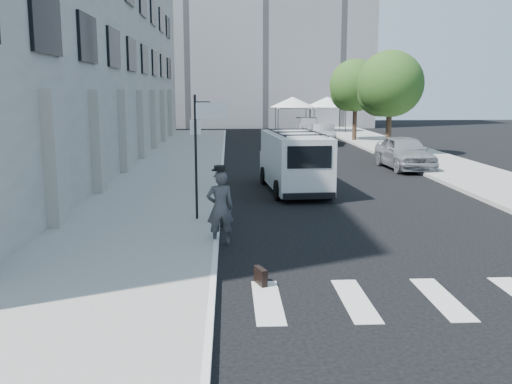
{
  "coord_description": "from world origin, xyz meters",
  "views": [
    {
      "loc": [
        -1.68,
        -12.75,
        3.76
      ],
      "look_at": [
        -1.02,
        1.01,
        1.3
      ],
      "focal_mm": 40.0,
      "sensor_mm": 36.0,
      "label": 1
    }
  ],
  "objects": [
    {
      "name": "suitcase",
      "position": [
        -1.9,
        2.94,
        0.27
      ],
      "size": [
        0.25,
        0.38,
        1.02
      ],
      "rotation": [
        0.0,
        0.0,
        -0.06
      ],
      "color": "black",
      "rests_on": "ground"
    },
    {
      "name": "parked_car_c",
      "position": [
        5.0,
        34.56,
        0.75
      ],
      "size": [
        2.37,
        5.28,
        1.5
      ],
      "primitive_type": "imported",
      "rotation": [
        0.0,
        0.0,
        -0.05
      ],
      "color": "#A8ABB1",
      "rests_on": "ground"
    },
    {
      "name": "tent_right",
      "position": [
        7.2,
        38.5,
        2.71
      ],
      "size": [
        4.0,
        4.0,
        3.2
      ],
      "color": "black",
      "rests_on": "ground"
    },
    {
      "name": "ground",
      "position": [
        0.0,
        0.0,
        0.0
      ],
      "size": [
        120.0,
        120.0,
        0.0
      ],
      "primitive_type": "plane",
      "color": "black",
      "rests_on": "ground"
    },
    {
      "name": "cargo_van",
      "position": [
        0.77,
        8.55,
        1.13
      ],
      "size": [
        2.36,
        5.83,
        2.16
      ],
      "rotation": [
        0.0,
        0.0,
        0.08
      ],
      "color": "silver",
      "rests_on": "ground"
    },
    {
      "name": "tree_near",
      "position": [
        7.5,
        20.15,
        3.97
      ],
      "size": [
        3.8,
        3.83,
        6.03
      ],
      "color": "black",
      "rests_on": "ground"
    },
    {
      "name": "briefcase",
      "position": [
        -1.07,
        -2.07,
        0.17
      ],
      "size": [
        0.26,
        0.46,
        0.34
      ],
      "primitive_type": "cube",
      "rotation": [
        0.0,
        0.0,
        0.33
      ],
      "color": "black",
      "rests_on": "ground"
    },
    {
      "name": "parked_car_a",
      "position": [
        6.8,
        14.25,
        0.81
      ],
      "size": [
        2.1,
        4.83,
        1.62
      ],
      "primitive_type": "imported",
      "rotation": [
        0.0,
        0.0,
        0.04
      ],
      "color": "gray",
      "rests_on": "ground"
    },
    {
      "name": "parked_car_b",
      "position": [
        5.0,
        27.28,
        0.72
      ],
      "size": [
        1.94,
        4.49,
        1.44
      ],
      "primitive_type": "imported",
      "rotation": [
        0.0,
        0.0,
        -0.1
      ],
      "color": "#56595E",
      "rests_on": "ground"
    },
    {
      "name": "tree_far",
      "position": [
        7.5,
        29.15,
        3.97
      ],
      "size": [
        3.8,
        3.83,
        6.03
      ],
      "color": "black",
      "rests_on": "ground"
    },
    {
      "name": "sidewalk_left",
      "position": [
        -4.25,
        16.0,
        0.07
      ],
      "size": [
        4.5,
        48.0,
        0.15
      ],
      "primitive_type": "cube",
      "color": "gray",
      "rests_on": "ground"
    },
    {
      "name": "tent_left",
      "position": [
        4.0,
        38.0,
        2.71
      ],
      "size": [
        4.0,
        4.0,
        3.2
      ],
      "color": "black",
      "rests_on": "ground"
    },
    {
      "name": "businessman",
      "position": [
        -1.9,
        0.93,
        0.93
      ],
      "size": [
        0.74,
        0.55,
        1.85
      ],
      "primitive_type": "imported",
      "rotation": [
        0.0,
        0.0,
        3.32
      ],
      "color": "#3E3E41",
      "rests_on": "ground"
    },
    {
      "name": "building_far",
      "position": [
        2.0,
        50.0,
        12.5
      ],
      "size": [
        22.0,
        12.0,
        25.0
      ],
      "primitive_type": "cube",
      "color": "slate",
      "rests_on": "ground"
    },
    {
      "name": "sidewalk_right",
      "position": [
        9.0,
        20.0,
        0.07
      ],
      "size": [
        4.0,
        56.0,
        0.15
      ],
      "primitive_type": "cube",
      "color": "gray",
      "rests_on": "ground"
    },
    {
      "name": "sign_pole",
      "position": [
        -2.36,
        3.2,
        2.65
      ],
      "size": [
        1.03,
        0.07,
        3.5
      ],
      "color": "black",
      "rests_on": "sidewalk_left"
    },
    {
      "name": "building_left",
      "position": [
        -11.5,
        18.0,
        6.0
      ],
      "size": [
        10.0,
        44.0,
        12.0
      ],
      "primitive_type": "cube",
      "color": "gray",
      "rests_on": "ground"
    }
  ]
}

